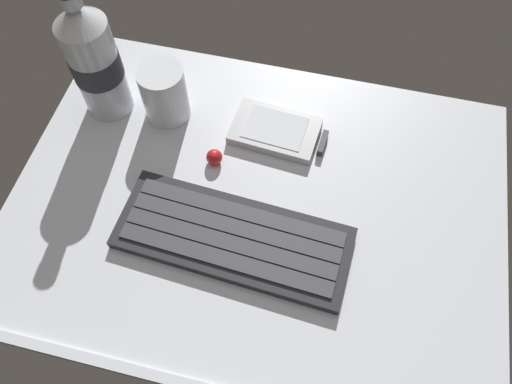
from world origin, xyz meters
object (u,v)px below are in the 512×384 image
at_px(juice_cup, 165,95).
at_px(trackball_mouse, 214,157).
at_px(handheld_device, 280,131).
at_px(water_bottle, 94,60).
at_px(keyboard, 233,238).

bearing_deg(juice_cup, trackball_mouse, -36.90).
distance_m(handheld_device, water_bottle, 0.26).
xyz_separation_m(handheld_device, trackball_mouse, (-0.08, -0.06, 0.00)).
bearing_deg(juice_cup, keyboard, -50.56).
bearing_deg(trackball_mouse, water_bottle, 160.95).
height_order(handheld_device, juice_cup, juice_cup).
relative_size(keyboard, trackball_mouse, 13.47).
relative_size(juice_cup, water_bottle, 0.41).
distance_m(handheld_device, juice_cup, 0.17).
height_order(keyboard, handheld_device, keyboard).
relative_size(keyboard, handheld_device, 2.24).
bearing_deg(water_bottle, keyboard, -36.20).
height_order(juice_cup, trackball_mouse, juice_cup).
bearing_deg(juice_cup, water_bottle, -176.15).
distance_m(keyboard, water_bottle, 0.30).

